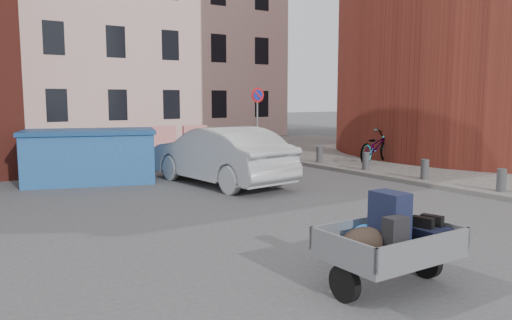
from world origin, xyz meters
TOP-DOWN VIEW (x-y plane):
  - ground at (0.00, 0.00)m, footprint 120.00×120.00m
  - sidewalk at (10.00, 4.00)m, footprint 9.00×24.00m
  - building_pink at (6.00, 22.00)m, footprint 16.00×8.00m
  - no_parking_sign at (6.00, 9.48)m, footprint 0.60×0.09m
  - bollards at (6.00, 3.40)m, footprint 0.22×9.02m
  - barriers at (4.20, 15.00)m, footprint 4.70×0.18m
  - trailer at (-0.78, -3.52)m, footprint 1.61×1.81m
  - dumpster at (-1.61, 6.50)m, footprint 3.90×2.81m
  - silver_car at (1.27, 4.29)m, footprint 2.19×4.93m
  - bicycle at (7.50, 4.40)m, footprint 2.29×1.33m

SIDE VIEW (x-z plane):
  - ground at x=0.00m, z-range 0.00..0.00m
  - sidewalk at x=10.00m, z-range 0.00..0.12m
  - bollards at x=6.00m, z-range 0.12..0.67m
  - barriers at x=4.20m, z-range 0.00..1.00m
  - trailer at x=-0.78m, z-range 0.01..1.21m
  - bicycle at x=7.50m, z-range 0.12..1.26m
  - dumpster at x=-1.61m, z-range 0.01..1.48m
  - silver_car at x=1.27m, z-range 0.00..1.57m
  - no_parking_sign at x=6.00m, z-range 0.69..3.34m
  - building_pink at x=6.00m, z-range 0.00..14.00m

